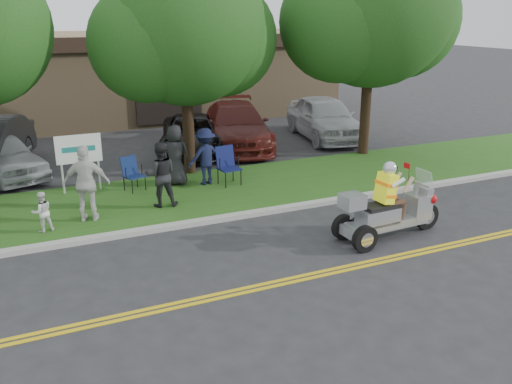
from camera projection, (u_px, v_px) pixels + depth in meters
name	position (u px, v px, depth m)	size (l,w,h in m)	color
ground	(275.00, 271.00, 10.98)	(120.00, 120.00, 0.00)	#28282B
centerline_near	(288.00, 283.00, 10.48)	(60.00, 0.10, 0.01)	gold
centerline_far	(284.00, 280.00, 10.62)	(60.00, 0.10, 0.01)	gold
curb	(221.00, 218.00, 13.60)	(60.00, 0.25, 0.12)	#A8A89E
grass_verge	(195.00, 194.00, 15.46)	(60.00, 4.00, 0.10)	#2A5115
commercial_building	(147.00, 73.00, 27.54)	(18.00, 8.20, 4.00)	#9E7F5B
tree_mid	(186.00, 32.00, 16.05)	(5.88, 4.80, 7.05)	#332114
tree_right	(373.00, 11.00, 18.22)	(6.86, 5.60, 8.07)	#332114
business_sign	(79.00, 152.00, 15.16)	(1.25, 0.06, 1.75)	silver
trike_scooter	(387.00, 212.00, 12.39)	(2.82, 0.96, 1.85)	black
lawn_chair_a	(227.00, 163.00, 16.03)	(0.67, 0.69, 1.13)	black
lawn_chair_b	(132.00, 171.00, 15.50)	(0.67, 0.69, 0.97)	black
spectator_adult_mid	(161.00, 175.00, 14.10)	(0.83, 0.65, 1.71)	black
spectator_adult_right	(87.00, 184.00, 13.08)	(1.11, 0.46, 1.89)	silver
spectator_chair_a	(205.00, 156.00, 15.93)	(1.09, 0.63, 1.69)	#131837
spectator_chair_b	(175.00, 155.00, 15.87)	(0.88, 0.57, 1.79)	black
child_right	(42.00, 212.00, 12.54)	(0.47, 0.37, 0.97)	silver
parked_car_far_left	(0.00, 155.00, 16.97)	(1.69, 4.20, 1.43)	#ACAFB3
parked_car_mid	(192.00, 134.00, 20.05)	(2.22, 4.82, 1.34)	black
parked_car_right	(236.00, 126.00, 20.86)	(2.30, 5.66, 1.64)	#551814
parked_car_far_right	(325.00, 118.00, 22.17)	(2.05, 5.10, 1.74)	#A6A8AD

